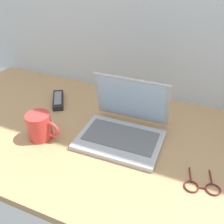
{
  "coord_description": "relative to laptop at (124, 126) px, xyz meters",
  "views": [
    {
      "loc": [
        0.34,
        -0.7,
        0.66
      ],
      "look_at": [
        0.04,
        0.0,
        0.15
      ],
      "focal_mm": 40.98,
      "sensor_mm": 36.0,
      "label": 1
    }
  ],
  "objects": [
    {
      "name": "laptop",
      "position": [
        0.0,
        0.0,
        0.0
      ],
      "size": [
        0.32,
        0.27,
        0.21
      ],
      "color": "#B2B5BA",
      "rests_on": "desk"
    },
    {
      "name": "eyeglasses",
      "position": [
        0.31,
        -0.15,
        -0.04
      ],
      "size": [
        0.12,
        0.12,
        0.01
      ],
      "color": "#591E19",
      "rests_on": "desk"
    },
    {
      "name": "coffee_mug",
      "position": [
        -0.29,
        -0.14,
        0.01
      ],
      "size": [
        0.13,
        0.09,
        0.1
      ],
      "color": "red",
      "rests_on": "desk"
    },
    {
      "name": "remote_control_near",
      "position": [
        -0.37,
        0.11,
        -0.03
      ],
      "size": [
        0.12,
        0.16,
        0.02
      ],
      "color": "black",
      "rests_on": "desk"
    },
    {
      "name": "desk",
      "position": [
        -0.07,
        -0.03,
        -0.06
      ],
      "size": [
        1.6,
        0.76,
        0.03
      ],
      "color": "tan",
      "rests_on": "ground"
    }
  ]
}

